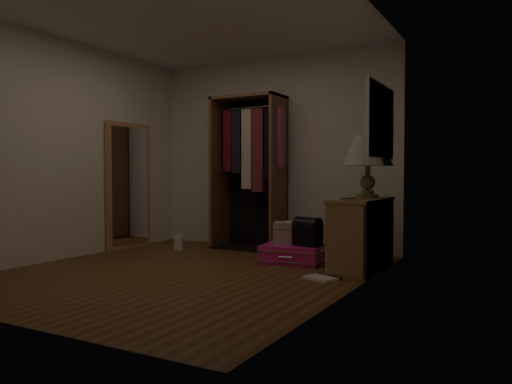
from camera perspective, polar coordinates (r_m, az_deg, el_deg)
ground at (r=5.22m, az=-8.03°, el=-9.07°), size 4.00×4.00×0.00m
room_walls at (r=5.14m, az=-7.14°, el=7.56°), size 3.52×4.02×2.60m
console_bookshelf at (r=5.40m, az=12.08°, el=-4.52°), size 0.42×1.12×0.75m
open_wardrobe at (r=6.73m, az=-0.49°, el=3.77°), size 1.00×0.50×2.05m
floor_mirror at (r=6.99m, az=-14.34°, el=0.70°), size 0.06×0.80×1.70m
pink_suitcase at (r=5.69m, az=4.16°, el=-7.08°), size 0.74×0.57×0.21m
train_case at (r=5.76m, az=3.85°, el=-4.67°), size 0.43×0.36×0.26m
black_bag at (r=5.59m, az=5.92°, el=-4.46°), size 0.33×0.25×0.32m
table_lamp at (r=5.52m, az=12.66°, el=4.46°), size 0.57×0.57×0.67m
brass_tray at (r=5.08m, az=11.16°, el=-0.79°), size 0.25×0.25×0.01m
ceramic_bowl at (r=5.04m, az=10.41°, el=-0.69°), size 0.19×0.19×0.04m
white_jug at (r=6.72m, az=-8.85°, el=-5.78°), size 0.13×0.13×0.22m
floor_book at (r=4.88m, az=7.67°, el=-9.70°), size 0.38×0.34×0.03m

